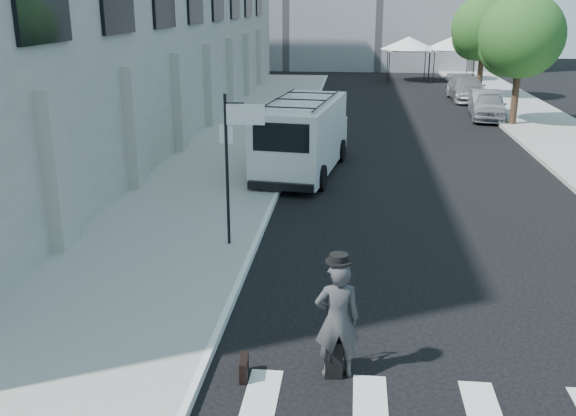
% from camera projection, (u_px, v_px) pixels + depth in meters
% --- Properties ---
extents(ground, '(120.00, 120.00, 0.00)m').
position_uv_depth(ground, '(335.00, 318.00, 11.84)').
color(ground, black).
rests_on(ground, ground).
extents(sidewalk_left, '(4.50, 48.00, 0.15)m').
position_uv_depth(sidewalk_left, '(248.00, 137.00, 27.39)').
color(sidewalk_left, gray).
rests_on(sidewalk_left, ground).
extents(sidewalk_right, '(4.00, 56.00, 0.15)m').
position_uv_depth(sidewalk_right, '(543.00, 126.00, 29.87)').
color(sidewalk_right, gray).
rests_on(sidewalk_right, ground).
extents(sign_pole, '(1.03, 0.07, 3.50)m').
position_uv_depth(sign_pole, '(237.00, 139.00, 14.29)').
color(sign_pole, black).
rests_on(sign_pole, sidewalk_left).
extents(tree_near, '(3.80, 3.83, 6.03)m').
position_uv_depth(tree_near, '(518.00, 39.00, 28.97)').
color(tree_near, black).
rests_on(tree_near, ground).
extents(tree_far, '(3.80, 3.83, 6.03)m').
position_uv_depth(tree_far, '(482.00, 31.00, 37.49)').
color(tree_far, black).
rests_on(tree_far, ground).
extents(tent_left, '(4.00, 4.00, 3.20)m').
position_uv_depth(tent_left, '(409.00, 43.00, 46.60)').
color(tent_left, black).
rests_on(tent_left, ground).
extents(tent_right, '(4.00, 4.00, 3.20)m').
position_uv_depth(tent_right, '(453.00, 43.00, 46.76)').
color(tent_right, black).
rests_on(tent_right, ground).
extents(businessman, '(0.76, 0.57, 1.91)m').
position_uv_depth(businessman, '(337.00, 320.00, 9.73)').
color(businessman, '#373639').
rests_on(businessman, ground).
extents(briefcase, '(0.16, 0.45, 0.34)m').
position_uv_depth(briefcase, '(244.00, 368.00, 9.90)').
color(briefcase, black).
rests_on(briefcase, ground).
extents(suitcase, '(0.31, 0.45, 1.20)m').
position_uv_depth(suitcase, '(333.00, 354.00, 10.00)').
color(suitcase, black).
rests_on(suitcase, ground).
extents(cargo_van, '(2.91, 6.68, 2.43)m').
position_uv_depth(cargo_van, '(303.00, 136.00, 21.67)').
color(cargo_van, silver).
rests_on(cargo_van, ground).
extents(parked_car_a, '(2.04, 4.12, 1.35)m').
position_uv_depth(parked_car_a, '(488.00, 106.00, 31.60)').
color(parked_car_a, gray).
rests_on(parked_car_a, ground).
extents(parked_car_b, '(1.78, 4.20, 1.35)m').
position_uv_depth(parked_car_b, '(486.00, 104.00, 32.23)').
color(parked_car_b, '#575A5E').
rests_on(parked_car_b, ground).
extents(parked_car_c, '(2.12, 4.87, 1.39)m').
position_uv_depth(parked_car_c, '(467.00, 89.00, 37.83)').
color(parked_car_c, gray).
rests_on(parked_car_c, ground).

